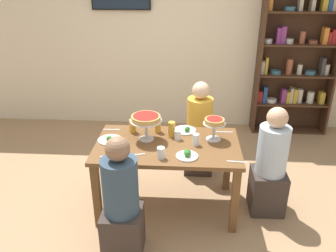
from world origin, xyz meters
TOP-DOWN VIEW (x-y plane):
  - ground_plane at (0.00, 0.00)m, footprint 12.00×12.00m
  - rear_partition at (0.00, 2.20)m, footprint 8.00×0.12m
  - dining_table at (0.00, 0.00)m, footprint 1.42×0.83m
  - bookshelf at (1.74, 2.01)m, footprint 1.14×0.30m
  - diner_head_east at (1.03, 0.01)m, footprint 0.34×0.34m
  - diner_far_right at (0.33, 0.74)m, footprint 0.34×0.34m
  - diner_near_left at (-0.34, -0.69)m, footprint 0.34×0.34m
  - deep_dish_pizza_stand at (-0.22, 0.08)m, footprint 0.32×0.32m
  - personal_pizza_stand at (0.46, 0.13)m, footprint 0.23×0.23m
  - salad_plate_near_diner at (-0.58, 0.03)m, footprint 0.24×0.24m
  - salad_plate_far_diner at (0.20, -0.24)m, footprint 0.21×0.21m
  - salad_plate_spare at (0.17, 0.30)m, footprint 0.24×0.24m
  - beer_glass_amber_tall at (0.03, 0.17)m, footprint 0.07×0.07m
  - beer_glass_amber_short at (-0.12, 0.27)m, footprint 0.07×0.07m
  - beer_glass_amber_spare at (-0.38, 0.25)m, footprint 0.07×0.07m
  - water_glass_clear_near at (0.10, 0.11)m, footprint 0.07×0.07m
  - water_glass_clear_far at (-0.04, -0.28)m, footprint 0.07×0.07m
  - water_glass_clear_spare at (0.28, -0.00)m, footprint 0.06×0.06m
  - cutlery_fork_near at (-0.52, -0.27)m, footprint 0.18×0.07m
  - cutlery_knife_near at (0.65, -0.30)m, footprint 0.18×0.03m
  - cutlery_fork_far at (0.59, 0.30)m, footprint 0.18×0.02m
  - cutlery_knife_far at (-0.28, -0.24)m, footprint 0.18×0.06m
  - cutlery_spare_fork at (-0.62, 0.29)m, footprint 0.18×0.03m

SIDE VIEW (x-z plane):
  - ground_plane at x=0.00m, z-range 0.00..0.00m
  - diner_head_east at x=1.03m, z-range -0.08..1.07m
  - diner_far_right at x=0.33m, z-range -0.08..1.07m
  - diner_near_left at x=-0.34m, z-range -0.08..1.07m
  - dining_table at x=0.00m, z-range 0.27..1.01m
  - cutlery_fork_near at x=-0.52m, z-range 0.74..0.74m
  - cutlery_knife_near at x=0.65m, z-range 0.74..0.74m
  - cutlery_fork_far at x=0.59m, z-range 0.74..0.74m
  - cutlery_knife_far at x=-0.28m, z-range 0.74..0.74m
  - cutlery_spare_fork at x=-0.62m, z-range 0.74..0.74m
  - salad_plate_near_diner at x=-0.58m, z-range 0.72..0.79m
  - salad_plate_spare at x=0.17m, z-range 0.72..0.79m
  - salad_plate_far_diner at x=0.20m, z-range 0.73..0.80m
  - water_glass_clear_near at x=0.10m, z-range 0.74..0.84m
  - water_glass_clear_far at x=-0.04m, z-range 0.74..0.85m
  - water_glass_clear_spare at x=0.28m, z-range 0.74..0.86m
  - beer_glass_amber_spare at x=-0.38m, z-range 0.74..0.88m
  - beer_glass_amber_short at x=-0.12m, z-range 0.74..0.89m
  - beer_glass_amber_tall at x=0.03m, z-range 0.74..0.90m
  - personal_pizza_stand at x=0.46m, z-range 0.80..1.03m
  - deep_dish_pizza_stand at x=-0.22m, z-range 0.83..1.09m
  - bookshelf at x=1.74m, z-range 0.02..2.23m
  - rear_partition at x=0.00m, z-range 0.00..2.80m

